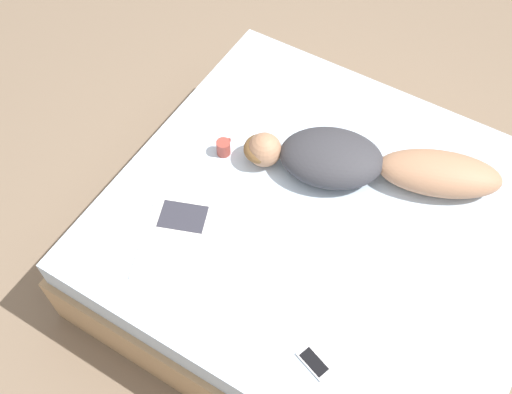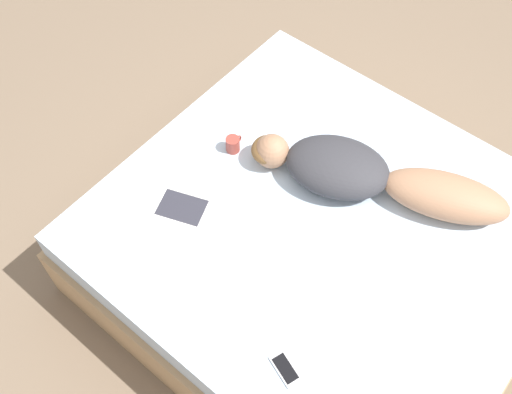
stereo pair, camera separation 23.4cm
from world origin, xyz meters
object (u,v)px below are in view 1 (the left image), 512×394
at_px(open_magazine, 177,237).
at_px(cell_phone, 314,362).
at_px(coffee_mug, 224,147).
at_px(person, 364,163).

distance_m(open_magazine, cell_phone, 0.85).
bearing_deg(coffee_mug, open_magazine, -170.99).
xyz_separation_m(coffee_mug, cell_phone, (-0.73, -0.91, -0.04)).
relative_size(coffee_mug, cell_phone, 0.63).
relative_size(person, cell_phone, 7.68).
height_order(person, cell_phone, person).
bearing_deg(cell_phone, person, 33.29).
bearing_deg(person, open_magazine, 122.21).
distance_m(person, open_magazine, 0.98).
height_order(person, coffee_mug, person).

